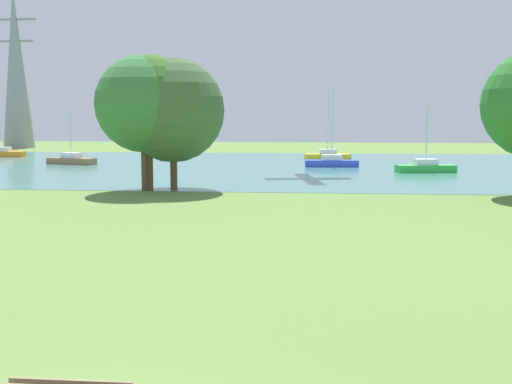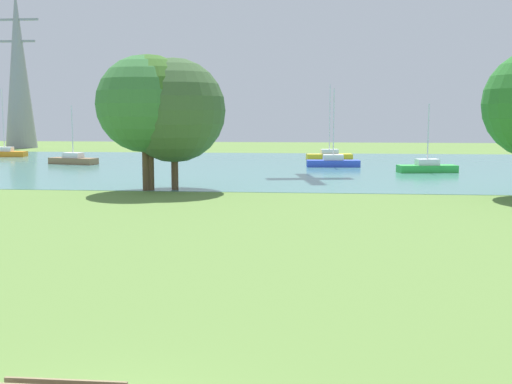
{
  "view_description": "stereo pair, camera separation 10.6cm",
  "coord_description": "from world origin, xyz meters",
  "px_view_note": "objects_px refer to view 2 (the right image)",
  "views": [
    {
      "loc": [
        3.41,
        -8.15,
        4.71
      ],
      "look_at": [
        1.08,
        16.87,
        1.64
      ],
      "focal_mm": 44.31,
      "sensor_mm": 36.0,
      "label": 1
    },
    {
      "loc": [
        3.51,
        -8.14,
        4.71
      ],
      "look_at": [
        1.08,
        16.87,
        1.64
      ],
      "focal_mm": 44.31,
      "sensor_mm": 36.0,
      "label": 2
    }
  ],
  "objects_px": {
    "sailboat_green": "(427,167)",
    "tree_east_near": "(149,103)",
    "sailboat_brown": "(73,160)",
    "electricity_pylon": "(18,68)",
    "sailboat_blue": "(333,162)",
    "sailboat_yellow": "(329,155)",
    "sailboat_orange": "(5,153)",
    "tree_west_near": "(174,110)",
    "tree_west_far": "(145,104)"
  },
  "relations": [
    {
      "from": "tree_east_near",
      "to": "electricity_pylon",
      "type": "bearing_deg",
      "value": 123.2
    },
    {
      "from": "sailboat_green",
      "to": "tree_east_near",
      "type": "distance_m",
      "value": 24.69
    },
    {
      "from": "sailboat_blue",
      "to": "electricity_pylon",
      "type": "bearing_deg",
      "value": 145.86
    },
    {
      "from": "tree_west_far",
      "to": "electricity_pylon",
      "type": "relative_size",
      "value": 0.37
    },
    {
      "from": "sailboat_orange",
      "to": "tree_west_near",
      "type": "relative_size",
      "value": 0.92
    },
    {
      "from": "sailboat_blue",
      "to": "tree_west_near",
      "type": "distance_m",
      "value": 22.02
    },
    {
      "from": "tree_west_near",
      "to": "tree_west_far",
      "type": "bearing_deg",
      "value": -156.9
    },
    {
      "from": "tree_west_near",
      "to": "sailboat_blue",
      "type": "bearing_deg",
      "value": 61.1
    },
    {
      "from": "tree_east_near",
      "to": "sailboat_green",
      "type": "bearing_deg",
      "value": 36.61
    },
    {
      "from": "sailboat_orange",
      "to": "sailboat_blue",
      "type": "bearing_deg",
      "value": -15.97
    },
    {
      "from": "tree_west_near",
      "to": "electricity_pylon",
      "type": "height_order",
      "value": "electricity_pylon"
    },
    {
      "from": "sailboat_orange",
      "to": "tree_west_far",
      "type": "distance_m",
      "value": 39.24
    },
    {
      "from": "tree_east_near",
      "to": "tree_west_near",
      "type": "height_order",
      "value": "tree_east_near"
    },
    {
      "from": "sailboat_yellow",
      "to": "tree_east_near",
      "type": "bearing_deg",
      "value": -112.09
    },
    {
      "from": "sailboat_orange",
      "to": "tree_west_near",
      "type": "distance_m",
      "value": 39.73
    },
    {
      "from": "sailboat_brown",
      "to": "electricity_pylon",
      "type": "xyz_separation_m",
      "value": [
        -19.27,
        29.17,
        10.9
      ]
    },
    {
      "from": "sailboat_blue",
      "to": "sailboat_yellow",
      "type": "height_order",
      "value": "sailboat_yellow"
    },
    {
      "from": "sailboat_blue",
      "to": "tree_east_near",
      "type": "distance_m",
      "value": 23.29
    },
    {
      "from": "tree_west_far",
      "to": "tree_west_near",
      "type": "distance_m",
      "value": 1.85
    },
    {
      "from": "sailboat_brown",
      "to": "electricity_pylon",
      "type": "bearing_deg",
      "value": 123.44
    },
    {
      "from": "sailboat_blue",
      "to": "tree_west_far",
      "type": "distance_m",
      "value": 23.52
    },
    {
      "from": "tree_west_near",
      "to": "sailboat_green",
      "type": "bearing_deg",
      "value": 37.6
    },
    {
      "from": "sailboat_yellow",
      "to": "sailboat_green",
      "type": "relative_size",
      "value": 1.4
    },
    {
      "from": "sailboat_green",
      "to": "sailboat_brown",
      "type": "bearing_deg",
      "value": 169.96
    },
    {
      "from": "sailboat_brown",
      "to": "tree_west_near",
      "type": "height_order",
      "value": "tree_west_near"
    },
    {
      "from": "sailboat_brown",
      "to": "sailboat_orange",
      "type": "xyz_separation_m",
      "value": [
        -11.93,
        9.79,
        0.02
      ]
    },
    {
      "from": "tree_west_far",
      "to": "tree_west_near",
      "type": "xyz_separation_m",
      "value": [
        1.67,
        0.71,
        -0.38
      ]
    },
    {
      "from": "sailboat_orange",
      "to": "electricity_pylon",
      "type": "xyz_separation_m",
      "value": [
        -7.33,
        19.38,
        10.87
      ]
    },
    {
      "from": "tree_west_far",
      "to": "tree_west_near",
      "type": "height_order",
      "value": "tree_west_far"
    },
    {
      "from": "sailboat_brown",
      "to": "sailboat_green",
      "type": "distance_m",
      "value": 32.92
    },
    {
      "from": "sailboat_blue",
      "to": "sailboat_green",
      "type": "relative_size",
      "value": 1.26
    },
    {
      "from": "sailboat_green",
      "to": "electricity_pylon",
      "type": "distance_m",
      "value": 63.31
    },
    {
      "from": "tree_east_near",
      "to": "electricity_pylon",
      "type": "relative_size",
      "value": 0.37
    },
    {
      "from": "tree_west_near",
      "to": "electricity_pylon",
      "type": "relative_size",
      "value": 0.36
    },
    {
      "from": "sailboat_brown",
      "to": "sailboat_green",
      "type": "xyz_separation_m",
      "value": [
        32.41,
        -5.74,
        0.0
      ]
    },
    {
      "from": "sailboat_green",
      "to": "tree_east_near",
      "type": "height_order",
      "value": "tree_east_near"
    },
    {
      "from": "sailboat_brown",
      "to": "tree_west_far",
      "type": "height_order",
      "value": "tree_west_far"
    },
    {
      "from": "sailboat_green",
      "to": "electricity_pylon",
      "type": "xyz_separation_m",
      "value": [
        -51.68,
        34.91,
        10.9
      ]
    },
    {
      "from": "sailboat_blue",
      "to": "tree_west_far",
      "type": "relative_size",
      "value": 0.85
    },
    {
      "from": "sailboat_brown",
      "to": "sailboat_blue",
      "type": "xyz_separation_m",
      "value": [
        24.84,
        -0.73,
        0.02
      ]
    },
    {
      "from": "sailboat_brown",
      "to": "sailboat_green",
      "type": "height_order",
      "value": "sailboat_green"
    },
    {
      "from": "sailboat_green",
      "to": "tree_west_near",
      "type": "bearing_deg",
      "value": -142.4
    },
    {
      "from": "tree_west_near",
      "to": "tree_east_near",
      "type": "bearing_deg",
      "value": -158.29
    },
    {
      "from": "sailboat_blue",
      "to": "sailboat_yellow",
      "type": "relative_size",
      "value": 0.9
    },
    {
      "from": "sailboat_yellow",
      "to": "sailboat_green",
      "type": "bearing_deg",
      "value": -61.5
    },
    {
      "from": "sailboat_brown",
      "to": "tree_east_near",
      "type": "height_order",
      "value": "tree_east_near"
    },
    {
      "from": "electricity_pylon",
      "to": "tree_east_near",
      "type": "bearing_deg",
      "value": -56.8
    },
    {
      "from": "sailboat_green",
      "to": "tree_east_near",
      "type": "bearing_deg",
      "value": -143.39
    },
    {
      "from": "sailboat_orange",
      "to": "tree_west_far",
      "type": "height_order",
      "value": "tree_west_far"
    },
    {
      "from": "sailboat_orange",
      "to": "tree_west_far",
      "type": "relative_size",
      "value": 0.91
    }
  ]
}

